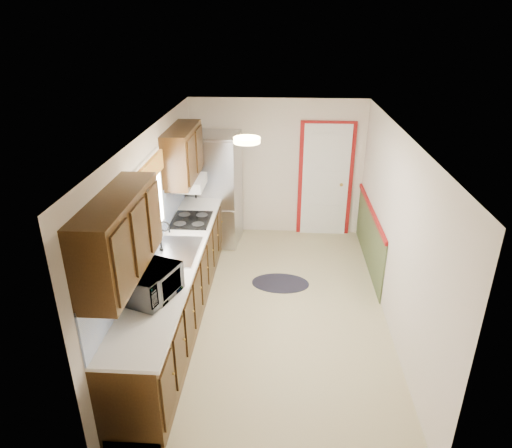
# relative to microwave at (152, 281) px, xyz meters

# --- Properties ---
(room_shell) EXTENTS (3.20, 5.20, 2.52)m
(room_shell) POSITION_rel_microwave_xyz_m (1.20, 1.22, 0.06)
(room_shell) COLOR tan
(room_shell) RESTS_ON ground
(kitchen_run) EXTENTS (0.63, 4.00, 2.20)m
(kitchen_run) POSITION_rel_microwave_xyz_m (-0.04, 0.93, -0.33)
(kitchen_run) COLOR #321D0B
(kitchen_run) RESTS_ON ground
(back_wall_trim) EXTENTS (1.12, 2.30, 2.08)m
(back_wall_trim) POSITION_rel_microwave_xyz_m (2.19, 3.43, -0.25)
(back_wall_trim) COLOR maroon
(back_wall_trim) RESTS_ON ground
(ceiling_fixture) EXTENTS (0.30, 0.30, 0.06)m
(ceiling_fixture) POSITION_rel_microwave_xyz_m (0.90, 1.02, 1.22)
(ceiling_fixture) COLOR #FFD88C
(ceiling_fixture) RESTS_ON room_shell
(microwave) EXTENTS (0.50, 0.66, 0.40)m
(microwave) POSITION_rel_microwave_xyz_m (0.00, 0.00, 0.00)
(microwave) COLOR white
(microwave) RESTS_ON kitchen_run
(refrigerator) EXTENTS (0.85, 0.82, 1.90)m
(refrigerator) POSITION_rel_microwave_xyz_m (0.18, 3.27, -0.19)
(refrigerator) COLOR #B7B7BC
(refrigerator) RESTS_ON ground
(rug) EXTENTS (0.87, 0.58, 0.01)m
(rug) POSITION_rel_microwave_xyz_m (1.31, 1.87, -1.13)
(rug) COLOR black
(rug) RESTS_ON ground
(cooktop) EXTENTS (0.54, 0.65, 0.02)m
(cooktop) POSITION_rel_microwave_xyz_m (0.01, 1.97, -0.19)
(cooktop) COLOR black
(cooktop) RESTS_ON kitchen_run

